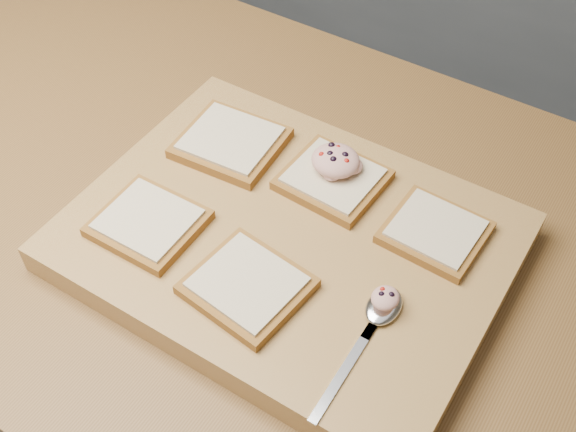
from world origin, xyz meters
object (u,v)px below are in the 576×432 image
(cutting_board, at_px, (288,242))
(tuna_salad_dollop, at_px, (336,160))
(bread_far_center, at_px, (333,179))
(spoon, at_px, (378,315))

(cutting_board, height_order, tuna_salad_dollop, tuna_salad_dollop)
(bread_far_center, distance_m, spoon, 0.21)
(bread_far_center, bearing_deg, cutting_board, -93.18)
(tuna_salad_dollop, relative_size, spoon, 0.33)
(bread_far_center, height_order, spoon, bread_far_center)
(tuna_salad_dollop, height_order, spoon, tuna_salad_dollop)
(tuna_salad_dollop, bearing_deg, bread_far_center, -72.55)
(cutting_board, bearing_deg, bread_far_center, 86.82)
(spoon, bearing_deg, tuna_salad_dollop, 132.43)
(spoon, bearing_deg, bread_far_center, 133.64)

